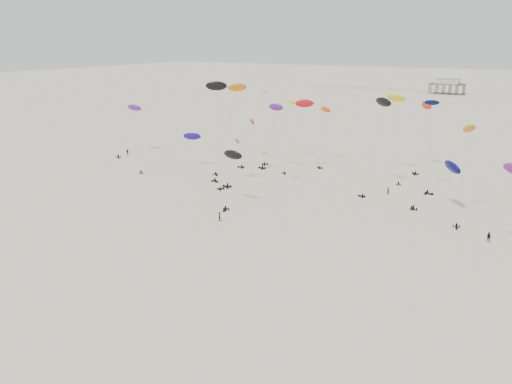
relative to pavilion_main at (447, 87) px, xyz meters
The scene contains 25 objects.
ground_plane 150.39m from the pavilion_main, 86.19° to the right, with size 900.00×900.00×0.00m, color beige.
pavilion_main is the anchor object (origin of this frame).
pier_fence 52.11m from the pavilion_main, behind, with size 80.20×0.20×1.50m.
rig_0 251.09m from the pavilion_main, 90.44° to the right, with size 5.26×8.55×11.68m.
rig_1 210.44m from the pavilion_main, 92.76° to the right, with size 4.83×15.03×19.26m.
rig_2 205.81m from the pavilion_main, 89.94° to the right, with size 6.75×14.22×17.33m.
rig_3 239.70m from the pavilion_main, 80.16° to the right, with size 3.29×14.17×19.05m.
rig_4 231.24m from the pavilion_main, 93.50° to the right, with size 7.09×8.54×22.89m.
rig_5 238.46m from the pavilion_main, 91.00° to the right, with size 9.27×11.48×23.61m.
rig_6 217.52m from the pavilion_main, 90.39° to the right, with size 5.03×11.60×18.81m.
rig_7 237.08m from the pavilion_main, 92.94° to the right, with size 5.65×8.19×10.53m.
rig_8 232.26m from the pavilion_main, 97.23° to the right, with size 10.14×16.29×16.43m.
rig_9 241.15m from the pavilion_main, 92.82° to the right, with size 7.57×5.12×24.02m.
rig_10 221.09m from the pavilion_main, 92.16° to the right, with size 5.67×4.90×17.19m.
rig_11 224.66m from the pavilion_main, 81.83° to the right, with size 4.82×6.70×20.41m.
rig_12 214.45m from the pavilion_main, 95.17° to the right, with size 8.08×17.88×17.87m.
rig_13 223.89m from the pavilion_main, 84.72° to the right, with size 5.54×15.89×22.02m.
rig_14 229.95m from the pavilion_main, 103.74° to the right, with size 6.39×13.27×15.94m.
rig_15 210.35m from the pavilion_main, 84.38° to the right, with size 9.03×15.78×22.13m.
rig_17 202.31m from the pavilion_main, 82.60° to the right, with size 4.39×14.11×18.50m.
rig_20 235.45m from the pavilion_main, 80.76° to the right, with size 9.86×9.75×11.14m.
spectator_0 261.92m from the pavilion_main, 89.55° to the right, with size 0.79×0.54×2.16m, color black.
spectator_1 252.48m from the pavilion_main, 79.17° to the right, with size 0.98×0.57×2.00m, color black.
spectator_2 234.40m from the pavilion_main, 102.99° to the right, with size 1.31×0.70×2.22m, color black.
spectator_3 230.68m from the pavilion_main, 83.72° to the right, with size 0.71×0.49×1.95m, color black.
Camera 1 is at (41.47, 14.27, 32.97)m, focal length 35.00 mm.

